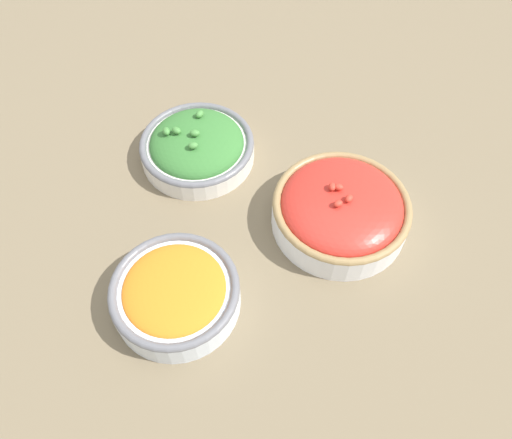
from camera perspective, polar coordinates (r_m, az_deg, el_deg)
The scene contains 4 objects.
ground_plane at distance 0.74m, azimuth 0.00°, elevation -1.31°, with size 3.00×3.00×0.00m, color #75664C.
bowl_broccoli at distance 0.81m, azimuth -6.75°, elevation 8.34°, with size 0.18×0.18×0.07m.
bowl_carrots at distance 0.67m, azimuth -9.20°, elevation -8.30°, with size 0.17×0.17×0.05m.
bowl_cherry_tomatoes at distance 0.73m, azimuth 9.68°, elevation 1.17°, with size 0.20×0.20×0.08m.
Camera 1 is at (-0.40, -0.08, 0.62)m, focal length 35.00 mm.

